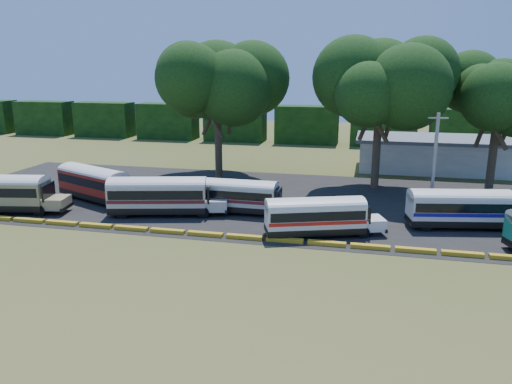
% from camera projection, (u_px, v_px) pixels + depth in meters
% --- Properties ---
extents(ground, '(160.00, 160.00, 0.00)m').
position_uv_depth(ground, '(221.00, 242.00, 35.88)').
color(ground, '#354717').
rests_on(ground, ground).
extents(asphalt_strip, '(64.00, 24.00, 0.02)m').
position_uv_depth(asphalt_strip, '(268.00, 200.00, 46.99)').
color(asphalt_strip, black).
rests_on(asphalt_strip, ground).
extents(curb, '(53.70, 0.45, 0.30)m').
position_uv_depth(curb, '(225.00, 236.00, 36.79)').
color(curb, orange).
rests_on(curb, ground).
extents(terminal_building, '(19.00, 9.00, 4.00)m').
position_uv_depth(terminal_building, '(437.00, 154.00, 59.79)').
color(terminal_building, silver).
rests_on(terminal_building, ground).
extents(treeline_backdrop, '(130.00, 4.00, 6.00)m').
position_uv_depth(treeline_backdrop, '(307.00, 125.00, 80.46)').
color(treeline_backdrop, black).
rests_on(treeline_backdrop, ground).
extents(bus_beige, '(10.28, 4.19, 3.29)m').
position_uv_depth(bus_beige, '(1.00, 191.00, 42.67)').
color(bus_beige, black).
rests_on(bus_beige, ground).
extents(bus_red, '(9.82, 6.20, 3.19)m').
position_uv_depth(bus_red, '(95.00, 182.00, 46.41)').
color(bus_red, black).
rests_on(bus_red, ground).
extents(bus_cream_west, '(10.25, 4.75, 3.27)m').
position_uv_depth(bus_cream_west, '(160.00, 194.00, 41.94)').
color(bus_cream_west, black).
rests_on(bus_cream_west, ground).
extents(bus_cream_east, '(8.96, 2.40, 2.93)m').
position_uv_depth(bus_cream_east, '(237.00, 194.00, 42.54)').
color(bus_cream_east, black).
rests_on(bus_cream_east, ground).
extents(bus_white_red, '(9.13, 5.03, 2.93)m').
position_uv_depth(bus_white_red, '(318.00, 214.00, 36.80)').
color(bus_white_red, black).
rests_on(bus_white_red, ground).
extents(bus_white_blue, '(9.63, 4.00, 3.08)m').
position_uv_depth(bus_white_blue, '(462.00, 206.00, 38.57)').
color(bus_white_blue, black).
rests_on(bus_white_blue, ground).
extents(tree_west, '(11.73, 11.73, 14.98)m').
position_uv_depth(tree_west, '(217.00, 81.00, 53.68)').
color(tree_west, '#3C2F1E').
rests_on(tree_west, ground).
extents(tree_center, '(10.57, 10.57, 14.93)m').
position_uv_depth(tree_center, '(381.00, 79.00, 48.93)').
color(tree_center, '#3C2F1E').
rests_on(tree_center, ground).
extents(tree_east, '(8.42, 8.42, 13.02)m').
position_uv_depth(tree_east, '(500.00, 92.00, 48.19)').
color(tree_east, '#3C2F1E').
rests_on(tree_east, ground).
extents(utility_pole, '(1.60, 0.30, 8.52)m').
position_uv_depth(utility_pole, '(434.00, 162.00, 42.35)').
color(utility_pole, gray).
rests_on(utility_pole, ground).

